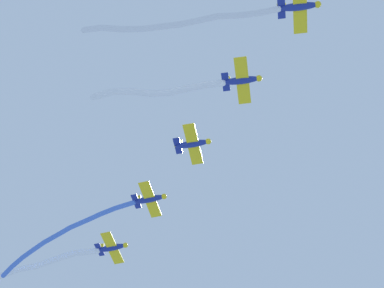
{
  "coord_description": "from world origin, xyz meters",
  "views": [
    {
      "loc": [
        -33.59,
        -2.37,
        5.89
      ],
      "look_at": [
        12.82,
        16.69,
        73.31
      ],
      "focal_mm": 62.53,
      "sensor_mm": 36.0,
      "label": 1
    }
  ],
  "objects_px": {
    "airplane_left_wing": "(242,80)",
    "airplane_right_wing": "(193,144)",
    "airplane_trail": "(112,248)",
    "airplane_lead": "(299,6)",
    "airplane_slot": "(150,199)"
  },
  "relations": [
    {
      "from": "airplane_right_wing",
      "to": "airplane_left_wing",
      "type": "bearing_deg",
      "value": -47.66
    },
    {
      "from": "airplane_slot",
      "to": "airplane_right_wing",
      "type": "bearing_deg",
      "value": -44.41
    },
    {
      "from": "airplane_left_wing",
      "to": "airplane_right_wing",
      "type": "relative_size",
      "value": 1.0
    },
    {
      "from": "airplane_right_wing",
      "to": "airplane_trail",
      "type": "relative_size",
      "value": 1.0
    },
    {
      "from": "airplane_lead",
      "to": "airplane_right_wing",
      "type": "relative_size",
      "value": 1.0
    },
    {
      "from": "airplane_slot",
      "to": "airplane_trail",
      "type": "distance_m",
      "value": 11.09
    },
    {
      "from": "airplane_left_wing",
      "to": "airplane_right_wing",
      "type": "bearing_deg",
      "value": 129.28
    },
    {
      "from": "airplane_lead",
      "to": "airplane_left_wing",
      "type": "distance_m",
      "value": 11.09
    },
    {
      "from": "airplane_lead",
      "to": "airplane_slot",
      "type": "bearing_deg",
      "value": 128.19
    },
    {
      "from": "airplane_left_wing",
      "to": "airplane_lead",
      "type": "bearing_deg",
      "value": -50.73
    },
    {
      "from": "airplane_right_wing",
      "to": "airplane_trail",
      "type": "distance_m",
      "value": 22.18
    },
    {
      "from": "airplane_lead",
      "to": "airplane_left_wing",
      "type": "height_order",
      "value": "airplane_left_wing"
    },
    {
      "from": "airplane_trail",
      "to": "airplane_left_wing",
      "type": "bearing_deg",
      "value": -44.05
    },
    {
      "from": "airplane_left_wing",
      "to": "airplane_slot",
      "type": "relative_size",
      "value": 1.0
    },
    {
      "from": "airplane_lead",
      "to": "airplane_right_wing",
      "type": "distance_m",
      "value": 22.18
    }
  ]
}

